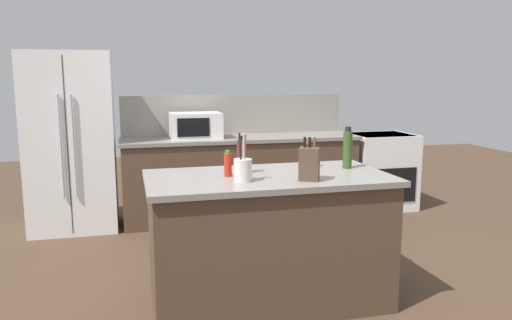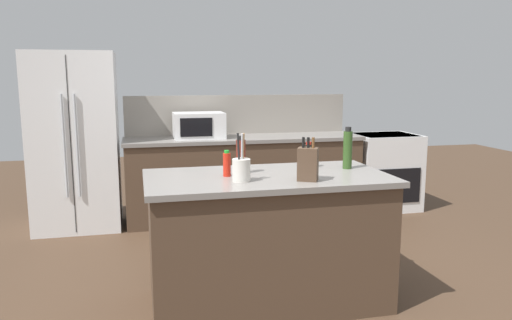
{
  "view_description": "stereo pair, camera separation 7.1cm",
  "coord_description": "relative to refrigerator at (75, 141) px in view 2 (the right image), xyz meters",
  "views": [
    {
      "loc": [
        -0.94,
        -3.29,
        1.63
      ],
      "look_at": [
        0.0,
        0.35,
        0.99
      ],
      "focal_mm": 35.0,
      "sensor_mm": 36.0,
      "label": 1
    },
    {
      "loc": [
        -0.87,
        -3.31,
        1.63
      ],
      "look_at": [
        0.0,
        0.35,
        0.99
      ],
      "focal_mm": 35.0,
      "sensor_mm": 36.0,
      "label": 2
    }
  ],
  "objects": [
    {
      "name": "microwave",
      "position": [
        1.31,
        -0.05,
        0.15
      ],
      "size": [
        0.56,
        0.39,
        0.28
      ],
      "color": "white",
      "rests_on": "back_counter_run"
    },
    {
      "name": "knife_block",
      "position": [
        1.74,
        -2.49,
        0.12
      ],
      "size": [
        0.16,
        0.15,
        0.29
      ],
      "rotation": [
        0.0,
        0.0,
        -0.49
      ],
      "color": "#4C3828",
      "rests_on": "kitchen_island"
    },
    {
      "name": "refrigerator",
      "position": [
        0.0,
        0.0,
        0.0
      ],
      "size": [
        0.88,
        0.75,
        1.87
      ],
      "color": "white",
      "rests_on": "ground_plane"
    },
    {
      "name": "back_counter_run",
      "position": [
        1.83,
        -0.05,
        -0.47
      ],
      "size": [
        2.69,
        0.66,
        0.94
      ],
      "color": "#4C3828",
      "rests_on": "ground_plane"
    },
    {
      "name": "wall_backsplash",
      "position": [
        1.83,
        0.27,
        0.23
      ],
      "size": [
        2.65,
        0.03,
        0.46
      ],
      "primitive_type": "cube",
      "color": "gray",
      "rests_on": "back_counter_run"
    },
    {
      "name": "vinegar_bottle",
      "position": [
        1.36,
        -2.14,
        0.13
      ],
      "size": [
        0.07,
        0.07,
        0.27
      ],
      "color": "maroon",
      "rests_on": "kitchen_island"
    },
    {
      "name": "olive_oil_bottle",
      "position": [
        2.17,
        -2.14,
        0.15
      ],
      "size": [
        0.07,
        0.07,
        0.31
      ],
      "color": "#2D4C1E",
      "rests_on": "kitchen_island"
    },
    {
      "name": "ground_plane",
      "position": [
        1.53,
        -2.25,
        -0.94
      ],
      "size": [
        14.0,
        14.0,
        0.0
      ],
      "primitive_type": "plane",
      "color": "#473323"
    },
    {
      "name": "kitchen_island",
      "position": [
        1.53,
        -2.25,
        -0.46
      ],
      "size": [
        1.7,
        0.88,
        0.94
      ],
      "color": "#4C3828",
      "rests_on": "ground_plane"
    },
    {
      "name": "soy_sauce_bottle",
      "position": [
        1.9,
        -2.03,
        0.1
      ],
      "size": [
        0.06,
        0.06,
        0.2
      ],
      "color": "black",
      "rests_on": "kitchen_island"
    },
    {
      "name": "range_oven",
      "position": [
        3.59,
        -0.05,
        -0.47
      ],
      "size": [
        0.76,
        0.65,
        0.92
      ],
      "color": "white",
      "rests_on": "ground_plane"
    },
    {
      "name": "hot_sauce_bottle",
      "position": [
        1.24,
        -2.22,
        0.09
      ],
      "size": [
        0.05,
        0.05,
        0.18
      ],
      "color": "red",
      "rests_on": "kitchen_island"
    },
    {
      "name": "utensil_crock",
      "position": [
        1.31,
        -2.41,
        0.09
      ],
      "size": [
        0.12,
        0.12,
        0.32
      ],
      "color": "beige",
      "rests_on": "kitchen_island"
    }
  ]
}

